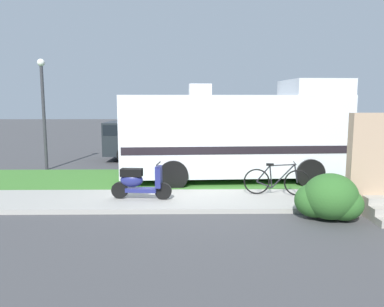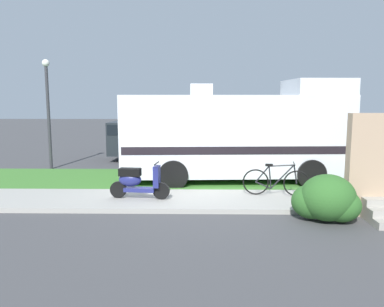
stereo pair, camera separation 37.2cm
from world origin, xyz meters
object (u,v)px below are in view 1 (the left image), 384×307
(pickup_truck_near, at_px, (154,140))
(street_lamp_post, at_px, (43,103))
(pickup_truck_far, at_px, (198,132))
(bicycle, at_px, (277,181))
(motorhome_rv, at_px, (236,134))
(scooter, at_px, (139,182))

(pickup_truck_near, xyz_separation_m, street_lamp_post, (-3.97, -2.21, 1.63))
(pickup_truck_far, height_order, street_lamp_post, street_lamp_post)
(bicycle, relative_size, pickup_truck_far, 0.31)
(bicycle, height_order, street_lamp_post, street_lamp_post)
(motorhome_rv, bearing_deg, scooter, -136.31)
(pickup_truck_far, bearing_deg, bicycle, -79.19)
(scooter, distance_m, street_lamp_post, 6.66)
(street_lamp_post, bearing_deg, pickup_truck_near, 29.15)
(motorhome_rv, height_order, scooter, motorhome_rv)
(motorhome_rv, height_order, bicycle, motorhome_rv)
(bicycle, height_order, pickup_truck_far, pickup_truck_far)
(scooter, relative_size, bicycle, 0.90)
(scooter, bearing_deg, street_lamp_post, 130.79)
(pickup_truck_near, xyz_separation_m, pickup_truck_far, (2.04, 3.07, 0.07))
(motorhome_rv, xyz_separation_m, bicycle, (0.83, -2.39, -1.07))
(street_lamp_post, bearing_deg, motorhome_rv, -16.42)
(motorhome_rv, bearing_deg, bicycle, -70.88)
(motorhome_rv, xyz_separation_m, pickup_truck_far, (-1.03, 7.36, -0.60))
(motorhome_rv, xyz_separation_m, scooter, (-2.88, -2.75, -1.01))
(motorhome_rv, bearing_deg, pickup_truck_far, 98.00)
(scooter, height_order, pickup_truck_near, pickup_truck_near)
(scooter, height_order, pickup_truck_far, pickup_truck_far)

